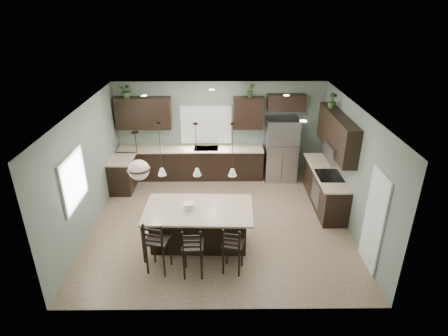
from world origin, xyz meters
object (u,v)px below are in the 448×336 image
bar_stool_left (158,245)px  bar_stool_center (193,250)px  refrigerator (281,149)px  plant_back_left (127,91)px  kitchen_island (199,228)px  serving_dish (189,206)px  bar_stool_right (233,248)px

bar_stool_left → bar_stool_center: 0.69m
refrigerator → plant_back_left: 4.62m
kitchen_island → plant_back_left: 4.58m
refrigerator → serving_dish: (-2.41, -3.28, 0.07)m
refrigerator → serving_dish: bearing=-126.3°
bar_stool_center → bar_stool_right: bar_stool_center is taller
serving_dish → bar_stool_center: bearing=-81.7°
serving_dish → bar_stool_center: size_ratio=0.22×
bar_stool_right → serving_dish: bearing=150.9°
refrigerator → plant_back_left: plant_back_left is taller
kitchen_island → bar_stool_left: bar_stool_left is taller
refrigerator → serving_dish: 4.07m
kitchen_island → bar_stool_center: bar_stool_center is taller
bar_stool_center → refrigerator: bearing=60.7°
serving_dish → bar_stool_right: serving_dish is taller
refrigerator → bar_stool_center: (-2.28, -4.19, -0.37)m
bar_stool_left → bar_stool_center: (0.68, -0.13, -0.03)m
bar_stool_center → plant_back_left: bearing=114.1°
serving_dish → bar_stool_center: bar_stool_center is taller
refrigerator → bar_stool_center: bearing=-118.5°
serving_dish → plant_back_left: size_ratio=0.61×
serving_dish → bar_stool_left: bar_stool_left is taller
kitchen_island → bar_stool_center: bearing=-92.5°
plant_back_left → refrigerator: bearing=-2.4°
kitchen_island → bar_stool_center: (-0.07, -0.90, 0.09)m
plant_back_left → bar_stool_right: bearing=-56.8°
kitchen_island → serving_dish: size_ratio=9.38×
bar_stool_center → bar_stool_left: bearing=168.0°
bar_stool_center → bar_stool_right: (0.77, 0.10, -0.03)m
serving_dish → plant_back_left: bearing=118.7°
kitchen_island → bar_stool_right: (0.70, -0.81, 0.06)m
kitchen_island → bar_stool_left: 1.08m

